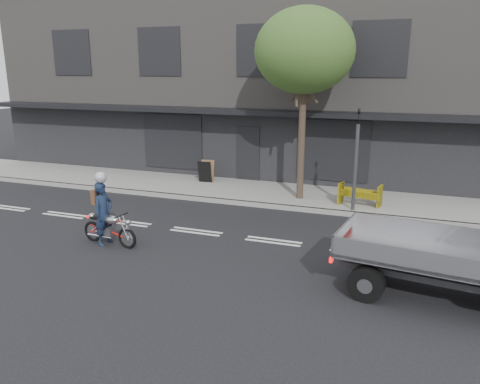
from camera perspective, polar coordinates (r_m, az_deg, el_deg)
The scene contains 10 objects.
ground at distance 14.10m, azimuth -5.36°, elevation -4.83°, with size 80.00×80.00×0.00m, color black.
sidewalk at distance 18.25m, azimuth 0.86°, elevation 0.08°, with size 32.00×3.20×0.15m, color gray.
kerb at distance 16.80m, azimuth -0.91°, elevation -1.23°, with size 32.00×0.20×0.15m, color gray.
building_main at distance 23.99m, azimuth 6.15°, elevation 13.06°, with size 26.00×10.00×8.00m, color slate.
street_tree at distance 16.57m, azimuth 7.88°, elevation 16.62°, with size 3.40×3.40×6.74m.
traffic_light_pole at distance 15.72m, azimuth 13.90°, elevation 3.12°, with size 0.12×0.12×3.50m.
motorcycle at distance 13.40m, azimuth -15.66°, elevation -4.23°, with size 1.82×0.53×0.94m.
rider at distance 13.36m, azimuth -16.30°, elevation -2.54°, with size 0.64×0.42×1.76m, color #152139.
construction_barrier at distance 16.38m, azimuth 14.35°, elevation -0.44°, with size 1.40×0.56×0.79m, color yellow, non-canonical shape.
sandwich_board at distance 19.31m, azimuth -4.32°, elevation 2.46°, with size 0.56×0.38×0.89m, color black, non-canonical shape.
Camera 1 is at (5.70, -11.99, 4.76)m, focal length 35.00 mm.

